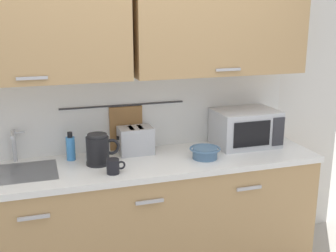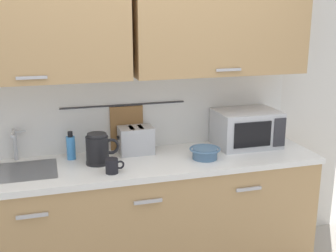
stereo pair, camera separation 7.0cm
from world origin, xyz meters
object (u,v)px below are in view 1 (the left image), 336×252
toaster (136,140)px  microwave (245,128)px  mug_near_sink (113,166)px  mixing_bowl (205,152)px  dish_soap_bottle (71,148)px  electric_kettle (98,150)px

toaster → microwave: bearing=-4.3°
microwave → mug_near_sink: microwave is taller
mixing_bowl → toaster: size_ratio=0.84×
dish_soap_bottle → mixing_bowl: dish_soap_bottle is taller
dish_soap_bottle → toaster: dish_soap_bottle is taller
toaster → mixing_bowl: bearing=-30.9°
electric_kettle → dish_soap_bottle: (-0.17, 0.14, -0.01)m
mixing_bowl → toaster: (-0.43, 0.26, 0.05)m
mug_near_sink → mixing_bowl: 0.66m
electric_kettle → toaster: 0.32m
mixing_bowl → toaster: toaster is taller
microwave → mug_near_sink: (-1.06, -0.28, -0.09)m
electric_kettle → dish_soap_bottle: bearing=139.8°
mixing_bowl → toaster: bearing=149.1°
toaster → mug_near_sink: bearing=-123.1°
mug_near_sink → toaster: (0.23, 0.35, 0.05)m
microwave → mug_near_sink: size_ratio=3.83×
dish_soap_bottle → mug_near_sink: dish_soap_bottle is taller
microwave → toaster: bearing=175.7°
microwave → toaster: (-0.83, 0.06, -0.04)m
electric_kettle → mixing_bowl: bearing=-8.5°
mug_near_sink → mixing_bowl: size_ratio=0.56×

